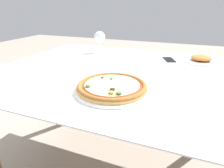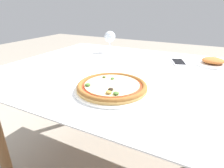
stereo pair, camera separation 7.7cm
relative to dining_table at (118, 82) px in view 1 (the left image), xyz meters
name	(u,v)px [view 1 (the left image)]	position (x,y,z in m)	size (l,w,h in m)	color
ground_plane	(117,167)	(0.00, 0.00, -0.64)	(10.00, 10.00, 0.00)	#9E9384
dining_table	(118,82)	(0.00, 0.00, 0.00)	(1.35, 1.10, 0.72)	brown
pizza_plate	(112,87)	(0.07, -0.27, 0.09)	(0.31, 0.31, 0.04)	white
fork	(81,60)	(-0.30, 0.10, 0.08)	(0.06, 0.17, 0.00)	silver
wine_glass_far_left	(100,37)	(-0.27, 0.35, 0.19)	(0.08, 0.08, 0.16)	silver
cell_phone	(169,60)	(0.24, 0.28, 0.08)	(0.12, 0.16, 0.01)	white
side_plate	(201,59)	(0.43, 0.33, 0.09)	(0.21, 0.21, 0.04)	white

